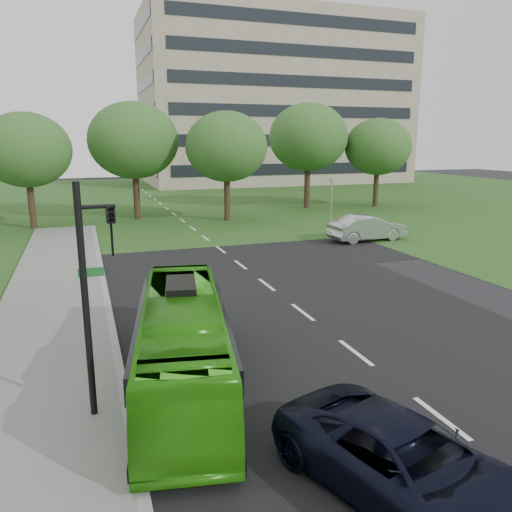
% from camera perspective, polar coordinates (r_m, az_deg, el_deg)
% --- Properties ---
extents(ground, '(160.00, 160.00, 0.00)m').
position_cam_1_polar(ground, '(17.86, 8.03, -8.45)').
color(ground, black).
rests_on(ground, ground).
extents(street_surfaces, '(120.00, 120.00, 0.15)m').
position_cam_1_polar(street_surfaces, '(38.72, -8.02, 3.31)').
color(street_surfaces, black).
rests_on(street_surfaces, ground).
extents(office_building, '(40.10, 20.10, 25.00)m').
position_cam_1_polar(office_building, '(82.44, 2.02, 17.24)').
color(office_building, gray).
rests_on(office_building, ground).
extents(tree_park_a, '(6.45, 6.45, 8.57)m').
position_cam_1_polar(tree_park_a, '(41.04, -24.78, 10.93)').
color(tree_park_a, black).
rests_on(tree_park_a, ground).
extents(tree_park_b, '(7.34, 7.34, 9.62)m').
position_cam_1_polar(tree_park_b, '(43.12, -13.82, 12.68)').
color(tree_park_b, black).
rests_on(tree_park_b, ground).
extents(tree_park_c, '(6.66, 6.66, 8.84)m').
position_cam_1_polar(tree_park_c, '(41.33, -3.40, 12.35)').
color(tree_park_c, black).
rests_on(tree_park_c, ground).
extents(tree_park_d, '(7.58, 7.58, 10.03)m').
position_cam_1_polar(tree_park_d, '(49.49, 5.99, 13.33)').
color(tree_park_d, black).
rests_on(tree_park_d, ground).
extents(tree_park_e, '(6.49, 6.49, 8.66)m').
position_cam_1_polar(tree_park_e, '(51.59, 13.77, 12.02)').
color(tree_park_e, black).
rests_on(tree_park_e, ground).
extents(bus, '(3.67, 9.24, 2.51)m').
position_cam_1_polar(bus, '(13.61, -8.35, -9.79)').
color(bus, '#309713').
rests_on(bus, ground).
extents(sedan, '(5.31, 2.10, 1.72)m').
position_cam_1_polar(sedan, '(33.88, 12.56, 3.16)').
color(sedan, '#AEAEB2').
rests_on(sedan, ground).
extents(suv, '(3.98, 5.82, 1.48)m').
position_cam_1_polar(suv, '(10.29, 16.68, -21.66)').
color(suv, black).
rests_on(suv, ground).
extents(traffic_light, '(0.91, 0.26, 5.66)m').
position_cam_1_polar(traffic_light, '(11.89, -18.20, -3.16)').
color(traffic_light, black).
rests_on(traffic_light, ground).
extents(camera_pole, '(0.34, 0.30, 3.71)m').
position_cam_1_polar(camera_pole, '(38.31, 8.63, 6.76)').
color(camera_pole, gray).
rests_on(camera_pole, ground).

